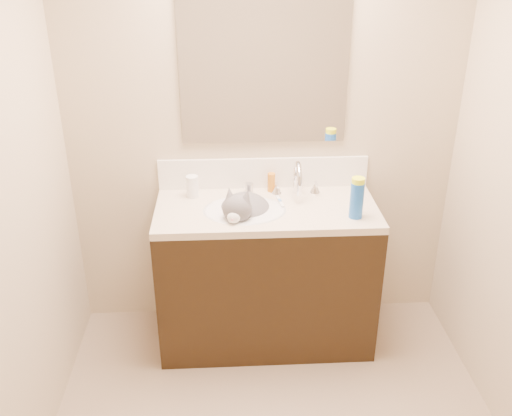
{
  "coord_description": "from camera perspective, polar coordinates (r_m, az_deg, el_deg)",
  "views": [
    {
      "loc": [
        -0.21,
        -1.78,
        2.2
      ],
      "look_at": [
        -0.06,
        0.92,
        0.88
      ],
      "focal_mm": 40.0,
      "sensor_mm": 36.0,
      "label": 1
    }
  ],
  "objects": [
    {
      "name": "basin",
      "position": [
        3.07,
        -1.14,
        -1.37
      ],
      "size": [
        0.45,
        0.36,
        0.14
      ],
      "primitive_type": "ellipsoid",
      "color": "white",
      "rests_on": "vanity_cabinet"
    },
    {
      "name": "room_shell",
      "position": [
        1.93,
        3.31,
        4.21
      ],
      "size": [
        2.24,
        2.54,
        2.52
      ],
      "color": "#BEAC8D",
      "rests_on": "ground"
    },
    {
      "name": "spray_cap",
      "position": [
        2.93,
        10.19,
        2.61
      ],
      "size": [
        0.09,
        0.09,
        0.04
      ],
      "primitive_type": "cylinder",
      "rotation": [
        0.0,
        0.0,
        -0.36
      ],
      "color": "#EDFF1A",
      "rests_on": "spray_can"
    },
    {
      "name": "mirror",
      "position": [
        3.1,
        0.81,
        13.65
      ],
      "size": [
        0.9,
        0.02,
        0.8
      ],
      "primitive_type": "cube",
      "color": "white",
      "rests_on": "room_shell"
    },
    {
      "name": "amber_bottle",
      "position": [
        3.24,
        1.54,
        2.58
      ],
      "size": [
        0.05,
        0.05,
        0.11
      ],
      "primitive_type": "cylinder",
      "rotation": [
        0.0,
        0.0,
        -0.18
      ],
      "color": "#C57317",
      "rests_on": "counter_slab"
    },
    {
      "name": "faucet",
      "position": [
        3.18,
        4.14,
        2.65
      ],
      "size": [
        0.28,
        0.2,
        0.21
      ],
      "color": "silver",
      "rests_on": "counter_slab"
    },
    {
      "name": "pill_label",
      "position": [
        3.2,
        -6.37,
        1.9
      ],
      "size": [
        0.07,
        0.07,
        0.04
      ],
      "primitive_type": "cylinder",
      "rotation": [
        0.0,
        0.0,
        -0.04
      ],
      "color": "orange",
      "rests_on": "pill_bottle"
    },
    {
      "name": "backsplash",
      "position": [
        3.28,
        0.74,
        3.52
      ],
      "size": [
        1.2,
        0.02,
        0.18
      ],
      "primitive_type": "cube",
      "color": "white",
      "rests_on": "counter_slab"
    },
    {
      "name": "spray_can",
      "position": [
        2.97,
        10.03,
        0.77
      ],
      "size": [
        0.09,
        0.09,
        0.19
      ],
      "primitive_type": "cylinder",
      "rotation": [
        0.0,
        0.0,
        -0.36
      ],
      "color": "blue",
      "rests_on": "counter_slab"
    },
    {
      "name": "toothbrush",
      "position": [
        3.13,
        2.4,
        0.68
      ],
      "size": [
        0.03,
        0.15,
        0.01
      ],
      "primitive_type": "cube",
      "rotation": [
        0.0,
        0.0,
        0.14
      ],
      "color": "white",
      "rests_on": "counter_slab"
    },
    {
      "name": "toothbrush_head",
      "position": [
        3.13,
        2.4,
        0.72
      ],
      "size": [
        0.02,
        0.03,
        0.02
      ],
      "primitive_type": "cube",
      "rotation": [
        0.0,
        0.0,
        0.14
      ],
      "color": "#6397D3",
      "rests_on": "counter_slab"
    },
    {
      "name": "vanity_cabinet",
      "position": [
        3.3,
        1.0,
        -6.95
      ],
      "size": [
        1.2,
        0.55,
        0.82
      ],
      "primitive_type": "cube",
      "color": "black",
      "rests_on": "ground"
    },
    {
      "name": "counter_slab",
      "position": [
        3.08,
        1.06,
        -0.23
      ],
      "size": [
        1.2,
        0.55,
        0.04
      ],
      "primitive_type": "cube",
      "color": "beige",
      "rests_on": "vanity_cabinet"
    },
    {
      "name": "silver_jar",
      "position": [
        3.24,
        -0.71,
        2.03
      ],
      "size": [
        0.05,
        0.05,
        0.05
      ],
      "primitive_type": "cylinder",
      "rotation": [
        0.0,
        0.0,
        -0.01
      ],
      "color": "#B7B7BC",
      "rests_on": "counter_slab"
    },
    {
      "name": "cat",
      "position": [
        3.08,
        -1.2,
        -0.5
      ],
      "size": [
        0.38,
        0.44,
        0.32
      ],
      "rotation": [
        0.0,
        0.0,
        -0.32
      ],
      "color": "#545254",
      "rests_on": "basin"
    },
    {
      "name": "pill_bottle",
      "position": [
        3.19,
        -6.38,
        2.15
      ],
      "size": [
        0.07,
        0.07,
        0.12
      ],
      "primitive_type": "cylinder",
      "rotation": [
        0.0,
        0.0,
        -0.04
      ],
      "color": "white",
      "rests_on": "counter_slab"
    }
  ]
}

